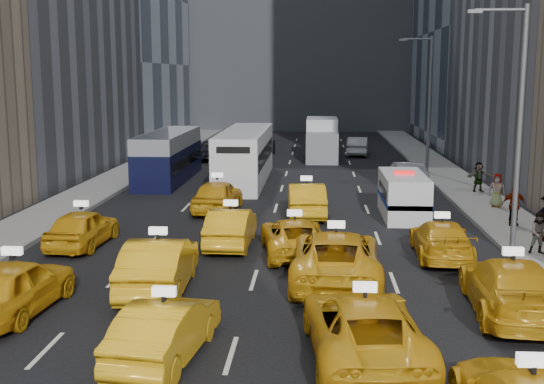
# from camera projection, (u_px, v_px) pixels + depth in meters

# --- Properties ---
(sidewalk_west) EXTENTS (3.00, 90.00, 0.15)m
(sidewalk_west) POSITION_uv_depth(u_px,v_px,m) (100.00, 188.00, 39.41)
(sidewalk_west) COLOR gray
(sidewalk_west) RESTS_ON ground
(sidewalk_east) EXTENTS (3.00, 90.00, 0.15)m
(sidewalk_east) POSITION_uv_depth(u_px,v_px,m) (468.00, 192.00, 38.08)
(sidewalk_east) COLOR gray
(sidewalk_east) RESTS_ON ground
(curb_west) EXTENTS (0.15, 90.00, 0.18)m
(curb_west) POSITION_uv_depth(u_px,v_px,m) (125.00, 188.00, 39.32)
(curb_west) COLOR slate
(curb_west) RESTS_ON ground
(curb_east) EXTENTS (0.15, 90.00, 0.18)m
(curb_east) POSITION_uv_depth(u_px,v_px,m) (442.00, 191.00, 38.17)
(curb_east) COLOR slate
(curb_east) RESTS_ON ground
(streetlight_near) EXTENTS (2.15, 0.22, 9.00)m
(streetlight_near) POSITION_uv_depth(u_px,v_px,m) (517.00, 121.00, 24.55)
(streetlight_near) COLOR #595B60
(streetlight_near) RESTS_ON ground
(streetlight_far) EXTENTS (2.15, 0.22, 9.00)m
(streetlight_far) POSITION_uv_depth(u_px,v_px,m) (428.00, 100.00, 44.22)
(streetlight_far) COLOR #595B60
(streetlight_far) RESTS_ON ground
(taxi_5) EXTENTS (2.06, 4.46, 1.41)m
(taxi_5) POSITION_uv_depth(u_px,v_px,m) (165.00, 330.00, 15.83)
(taxi_5) COLOR orange
(taxi_5) RESTS_ON ground
(taxi_6) EXTENTS (3.03, 5.70, 1.52)m
(taxi_6) POSITION_uv_depth(u_px,v_px,m) (364.00, 328.00, 15.81)
(taxi_6) COLOR orange
(taxi_6) RESTS_ON ground
(taxi_8) EXTENTS (2.24, 4.78, 1.58)m
(taxi_8) POSITION_uv_depth(u_px,v_px,m) (14.00, 286.00, 18.78)
(taxi_8) COLOR orange
(taxi_8) RESTS_ON ground
(taxi_9) EXTENTS (1.98, 5.13, 1.67)m
(taxi_9) POSITION_uv_depth(u_px,v_px,m) (159.00, 264.00, 20.81)
(taxi_9) COLOR orange
(taxi_9) RESTS_ON ground
(taxi_10) EXTENTS (2.89, 6.03, 1.66)m
(taxi_10) POSITION_uv_depth(u_px,v_px,m) (336.00, 257.00, 21.72)
(taxi_10) COLOR orange
(taxi_10) RESTS_ON ground
(taxi_11) EXTENTS (2.53, 5.57, 1.58)m
(taxi_11) POSITION_uv_depth(u_px,v_px,m) (511.00, 287.00, 18.75)
(taxi_11) COLOR orange
(taxi_11) RESTS_ON ground
(taxi_12) EXTENTS (1.96, 4.42, 1.48)m
(taxi_12) POSITION_uv_depth(u_px,v_px,m) (82.00, 228.00, 26.17)
(taxi_12) COLOR orange
(taxi_12) RESTS_ON ground
(taxi_13) EXTENTS (1.61, 4.51, 1.48)m
(taxi_13) POSITION_uv_depth(u_px,v_px,m) (231.00, 227.00, 26.27)
(taxi_13) COLOR orange
(taxi_13) RESTS_ON ground
(taxi_14) EXTENTS (2.89, 5.13, 1.35)m
(taxi_14) POSITION_uv_depth(u_px,v_px,m) (295.00, 237.00, 25.01)
(taxi_14) COLOR orange
(taxi_14) RESTS_ON ground
(taxi_15) EXTENTS (2.03, 4.74, 1.36)m
(taxi_15) POSITION_uv_depth(u_px,v_px,m) (441.00, 239.00, 24.59)
(taxi_15) COLOR orange
(taxi_15) RESTS_ON ground
(taxi_16) EXTENTS (2.21, 4.74, 1.57)m
(taxi_16) POSITION_uv_depth(u_px,v_px,m) (218.00, 196.00, 32.87)
(taxi_16) COLOR orange
(taxi_16) RESTS_ON ground
(taxi_17) EXTENTS (1.97, 4.86, 1.57)m
(taxi_17) POSITION_uv_depth(u_px,v_px,m) (306.00, 199.00, 31.87)
(taxi_17) COLOR orange
(taxi_17) RESTS_ON ground
(nypd_van) EXTENTS (2.06, 5.05, 2.15)m
(nypd_van) POSITION_uv_depth(u_px,v_px,m) (403.00, 196.00, 31.71)
(nypd_van) COLOR silver
(nypd_van) RESTS_ON ground
(double_decker) EXTENTS (3.58, 10.49, 2.99)m
(double_decker) POSITION_uv_depth(u_px,v_px,m) (169.00, 157.00, 42.47)
(double_decker) COLOR black
(double_decker) RESTS_ON ground
(city_bus) EXTENTS (3.49, 12.50, 3.19)m
(city_bus) POSITION_uv_depth(u_px,v_px,m) (245.00, 156.00, 42.10)
(city_bus) COLOR silver
(city_bus) RESTS_ON ground
(box_truck) EXTENTS (2.70, 7.06, 3.18)m
(box_truck) POSITION_uv_depth(u_px,v_px,m) (322.00, 139.00, 52.96)
(box_truck) COLOR silver
(box_truck) RESTS_ON ground
(misc_car_0) EXTENTS (2.04, 4.65, 1.49)m
(misc_car_0) POSITION_uv_depth(u_px,v_px,m) (407.00, 174.00, 40.23)
(misc_car_0) COLOR #9C9EA3
(misc_car_0) RESTS_ON ground
(misc_car_1) EXTENTS (3.25, 5.80, 1.53)m
(misc_car_1) POSITION_uv_depth(u_px,v_px,m) (213.00, 150.00, 52.82)
(misc_car_1) COLOR black
(misc_car_1) RESTS_ON ground
(misc_car_2) EXTENTS (2.44, 5.75, 1.66)m
(misc_car_2) POSITION_uv_depth(u_px,v_px,m) (323.00, 140.00, 60.50)
(misc_car_2) COLOR gray
(misc_car_2) RESTS_ON ground
(misc_car_3) EXTENTS (1.82, 4.13, 1.38)m
(misc_car_3) POSITION_uv_depth(u_px,v_px,m) (266.00, 144.00, 58.03)
(misc_car_3) COLOR black
(misc_car_3) RESTS_ON ground
(misc_car_4) EXTENTS (2.06, 4.73, 1.51)m
(misc_car_4) POSITION_uv_depth(u_px,v_px,m) (358.00, 146.00, 55.89)
(misc_car_4) COLOR #9DA0A5
(misc_car_4) RESTS_ON ground
(pedestrian_1) EXTENTS (0.78, 0.48, 1.53)m
(pedestrian_1) POSITION_uv_depth(u_px,v_px,m) (540.00, 233.00, 24.54)
(pedestrian_1) COLOR gray
(pedestrian_1) RESTS_ON sidewalk_east
(pedestrian_3) EXTENTS (1.09, 0.58, 1.78)m
(pedestrian_3) POSITION_uv_depth(u_px,v_px,m) (514.00, 205.00, 29.16)
(pedestrian_3) COLOR gray
(pedestrian_3) RESTS_ON sidewalk_east
(pedestrian_4) EXTENTS (0.90, 0.69, 1.64)m
(pedestrian_4) POSITION_uv_depth(u_px,v_px,m) (497.00, 190.00, 33.31)
(pedestrian_4) COLOR gray
(pedestrian_4) RESTS_ON sidewalk_east
(pedestrian_5) EXTENTS (1.58, 0.75, 1.64)m
(pedestrian_5) POSITION_uv_depth(u_px,v_px,m) (479.00, 177.00, 37.64)
(pedestrian_5) COLOR gray
(pedestrian_5) RESTS_ON sidewalk_east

